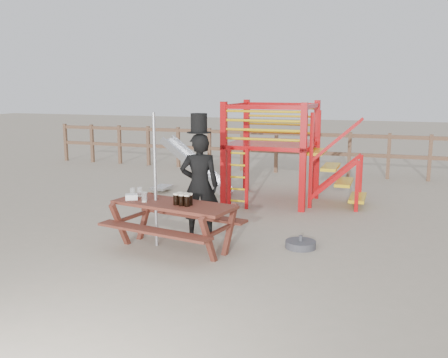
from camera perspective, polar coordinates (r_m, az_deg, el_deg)
ground at (r=7.49m, az=-2.72°, el=-8.13°), size 60.00×60.00×0.00m
back_fence at (r=13.94m, az=8.00°, el=3.62°), size 15.09×0.09×1.20m
playground_fort at (r=10.56m, az=5.09°, el=3.31°), size 4.71×1.84×2.10m
picnic_table at (r=7.44m, az=-5.75°, el=-4.71°), size 2.03×1.58×0.71m
man_with_hat at (r=7.91m, az=-2.82°, el=-0.44°), size 0.72×0.60×1.99m
metal_pole at (r=7.52m, az=-7.87°, el=-0.17°), size 0.04×0.04×2.02m
parasol_base at (r=7.66m, az=8.74°, el=-7.39°), size 0.46×0.46×0.19m
paper_bag at (r=7.68m, az=-10.53°, el=-2.02°), size 0.23×0.21×0.08m
stout_pints at (r=7.21m, az=-4.68°, el=-2.31°), size 0.28×0.20×0.17m
empty_glasses at (r=7.71m, az=-9.71°, el=-1.73°), size 0.39×0.38×0.15m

